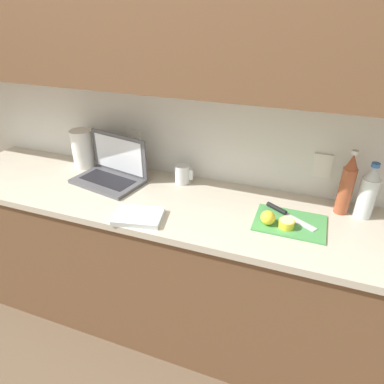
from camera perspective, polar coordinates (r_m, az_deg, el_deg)
The scene contains 13 objects.
ground_plane at distance 2.34m, azimuth -4.11°, elevation -20.26°, with size 12.00×12.00×0.00m, color brown.
wall_back at distance 1.74m, azimuth -2.86°, elevation 21.89°, with size 5.20×0.38×2.60m.
counter_unit at distance 2.03m, azimuth -5.15°, elevation -11.64°, with size 2.54×0.59×0.89m.
laptop at distance 1.96m, azimuth -13.16°, elevation 3.54°, with size 0.42×0.31×0.25m.
cutting_board at distance 1.63m, azimuth 16.00°, elevation -4.92°, with size 0.32×0.23×0.01m, color #4C9E51.
knife at distance 1.68m, azimuth 14.79°, elevation -3.17°, with size 0.25×0.16×0.02m.
lemon_half_cut at distance 1.58m, azimuth 15.47°, elevation -5.10°, with size 0.07×0.07×0.04m.
lemon_whole_beside at distance 1.57m, azimuth 12.54°, elevation -4.19°, with size 0.07×0.07×0.07m.
bottle_green_soda at distance 1.73m, azimuth 24.39°, elevation 1.07°, with size 0.06×0.06×0.32m.
bottle_oil_tall at distance 1.75m, azimuth 27.25°, elevation -0.10°, with size 0.08×0.08×0.27m.
measuring_cup at distance 1.89m, azimuth -1.59°, elevation 3.00°, with size 0.10×0.08×0.10m.
paper_towel_roll at distance 2.16m, azimuth -17.70°, elevation 6.91°, with size 0.13×0.13×0.23m.
dish_towel at distance 1.61m, azimuth -8.91°, elevation -4.03°, with size 0.22×0.16×0.02m, color white.
Camera 1 is at (0.67, -1.36, 1.79)m, focal length 32.00 mm.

